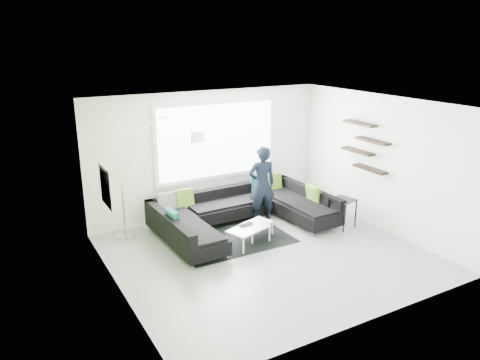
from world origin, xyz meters
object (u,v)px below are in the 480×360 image
at_px(coffee_table, 252,232).
at_px(person, 262,184).
at_px(side_table, 342,213).
at_px(laptop, 247,225).
at_px(sectional_sofa, 245,215).
at_px(arc_lamp, 121,182).

distance_m(coffee_table, person, 1.27).
distance_m(side_table, laptop, 2.17).
height_order(coffee_table, laptop, laptop).
bearing_deg(person, side_table, 148.95).
bearing_deg(coffee_table, laptop, 174.01).
xyz_separation_m(sectional_sofa, person, (0.58, 0.27, 0.50)).
bearing_deg(arc_lamp, side_table, -36.13).
distance_m(sectional_sofa, arc_lamp, 2.60).
bearing_deg(side_table, laptop, 171.83).
bearing_deg(coffee_table, arc_lamp, 127.65).
height_order(sectional_sofa, arc_lamp, arc_lamp).
relative_size(sectional_sofa, arc_lamp, 1.56).
bearing_deg(coffee_table, person, 29.55).
bearing_deg(coffee_table, side_table, -28.40).
height_order(side_table, laptop, side_table).
bearing_deg(laptop, sectional_sofa, 54.09).
bearing_deg(arc_lamp, coffee_table, -46.68).
relative_size(arc_lamp, side_table, 3.70).
bearing_deg(laptop, side_table, -18.16).
height_order(side_table, person, person).
bearing_deg(sectional_sofa, side_table, -26.76).
bearing_deg(laptop, arc_lamp, 134.25).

